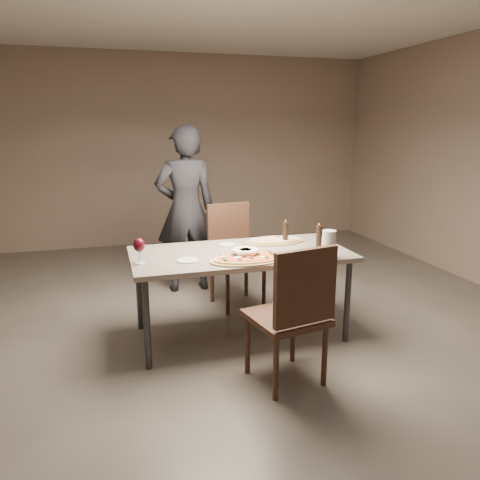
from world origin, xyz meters
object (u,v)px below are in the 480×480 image
object	(u,v)px
dining_table	(240,258)
carafe	(329,244)
diner	(186,210)
chair_near	(294,309)
bread_basket	(245,252)
ham_pizza	(274,241)
chair_far	(233,249)
zucchini_pizza	(248,259)
pepper_mill_left	(285,232)

from	to	relation	value
dining_table	carafe	xyz separation A→B (m)	(0.62, -0.38, 0.17)
diner	chair_near	bearing A→B (deg)	98.81
chair_near	bread_basket	bearing A→B (deg)	89.89
carafe	dining_table	bearing A→B (deg)	148.51
ham_pizza	carafe	bearing A→B (deg)	-64.12
dining_table	diner	size ratio (longest dim) A/B	1.01
dining_table	ham_pizza	size ratio (longest dim) A/B	3.31
dining_table	chair_far	world-z (taller)	chair_far
zucchini_pizza	diner	size ratio (longest dim) A/B	0.35
pepper_mill_left	carafe	world-z (taller)	carafe
zucchini_pizza	chair_far	distance (m)	1.08
bread_basket	pepper_mill_left	size ratio (longest dim) A/B	1.02
dining_table	chair_near	xyz separation A→B (m)	(0.12, -0.89, -0.12)
ham_pizza	chair_far	size ratio (longest dim) A/B	0.54
ham_pizza	pepper_mill_left	xyz separation A→B (m)	(0.09, -0.06, 0.08)
pepper_mill_left	zucchini_pizza	bearing A→B (deg)	-137.58
dining_table	bread_basket	distance (m)	0.22
bread_basket	chair_near	world-z (taller)	chair_near
ham_pizza	pepper_mill_left	world-z (taller)	pepper_mill_left
ham_pizza	pepper_mill_left	bearing A→B (deg)	-30.36
zucchini_pizza	carafe	xyz separation A→B (m)	(0.63, -0.10, 0.10)
zucchini_pizza	dining_table	bearing A→B (deg)	68.64
ham_pizza	diner	size ratio (longest dim) A/B	0.30
chair_near	diner	xyz separation A→B (m)	(-0.35, 2.19, 0.32)
ham_pizza	chair_far	world-z (taller)	chair_far
dining_table	zucchini_pizza	distance (m)	0.29
dining_table	pepper_mill_left	distance (m)	0.52
carafe	ham_pizza	bearing A→B (deg)	111.65
zucchini_pizza	diner	xyz separation A→B (m)	(-0.22, 1.58, 0.13)
bread_basket	chair_far	distance (m)	1.01
zucchini_pizza	bread_basket	xyz separation A→B (m)	(0.00, 0.08, 0.03)
pepper_mill_left	carafe	bearing A→B (deg)	-74.26
diner	dining_table	bearing A→B (deg)	99.69
dining_table	diner	distance (m)	1.33
bread_basket	pepper_mill_left	bearing A→B (deg)	36.54
carafe	diner	size ratio (longest dim) A/B	0.13
zucchini_pizza	carafe	size ratio (longest dim) A/B	2.77
zucchini_pizza	ham_pizza	size ratio (longest dim) A/B	1.14
chair_near	diner	distance (m)	2.24
zucchini_pizza	chair_far	xyz separation A→B (m)	(0.17, 1.05, -0.20)
bread_basket	chair_near	bearing A→B (deg)	-79.08
dining_table	chair_near	bearing A→B (deg)	-82.20
pepper_mill_left	chair_far	world-z (taller)	chair_far
chair_near	zucchini_pizza	bearing A→B (deg)	91.49
chair_near	diner	bearing A→B (deg)	88.07
dining_table	bread_basket	size ratio (longest dim) A/B	8.32
bread_basket	carafe	xyz separation A→B (m)	(0.63, -0.18, 0.07)
zucchini_pizza	ham_pizza	xyz separation A→B (m)	(0.40, 0.50, -0.00)
dining_table	pepper_mill_left	xyz separation A→B (m)	(0.47, 0.16, 0.16)
ham_pizza	pepper_mill_left	distance (m)	0.13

